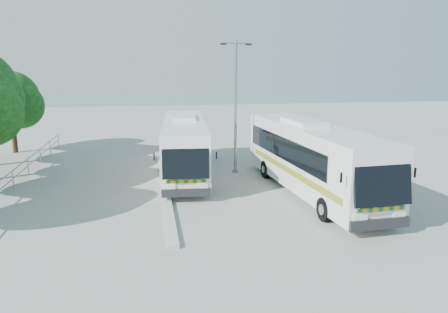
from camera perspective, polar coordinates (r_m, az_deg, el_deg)
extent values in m
plane|color=#9E9E99|center=(21.43, -1.36, -5.19)|extent=(100.00, 100.00, 0.00)
cube|color=#B2B2AD|center=(23.12, -7.77, -3.82)|extent=(0.40, 16.00, 0.15)
cylinder|color=gray|center=(25.80, -25.35, -1.23)|extent=(0.06, 22.00, 0.06)
cylinder|color=gray|center=(25.89, -25.28, -2.09)|extent=(0.06, 22.00, 0.06)
cylinder|color=gray|center=(35.44, -21.12, 1.66)|extent=(0.06, 0.06, 1.00)
cylinder|color=#382314|center=(35.27, -25.74, 2.69)|extent=(0.36, 0.36, 2.77)
sphere|color=#0E330E|center=(35.01, -26.11, 6.76)|extent=(4.03, 4.03, 4.03)
sphere|color=#0E330E|center=(34.36, -25.06, 6.04)|extent=(3.28, 3.28, 3.28)
sphere|color=#0E330E|center=(35.76, -26.89, 7.59)|extent=(3.02, 3.02, 3.02)
cube|color=white|center=(25.44, -5.19, 1.54)|extent=(3.15, 11.32, 2.84)
cube|color=black|center=(19.86, -5.04, -0.35)|extent=(2.17, 0.58, 1.81)
cube|color=black|center=(25.95, -7.83, 2.46)|extent=(0.71, 8.92, 1.02)
cube|color=black|center=(25.96, -2.60, 2.57)|extent=(0.71, 8.92, 1.02)
cube|color=#0B5216|center=(25.29, -7.85, 0.17)|extent=(0.74, 9.66, 0.26)
cylinder|color=black|center=(22.19, -7.75, -3.44)|extent=(0.35, 0.95, 0.93)
cylinder|color=black|center=(22.21, -2.31, -3.33)|extent=(0.35, 0.95, 0.93)
cylinder|color=black|center=(28.80, -7.30, 0.11)|extent=(0.35, 0.95, 0.93)
cylinder|color=black|center=(28.82, -3.11, 0.19)|extent=(0.35, 0.95, 0.93)
cube|color=silver|center=(21.92, 11.27, 0.01)|extent=(3.32, 12.09, 3.04)
cube|color=black|center=(16.75, 20.02, -2.82)|extent=(2.32, 0.61, 1.93)
cube|color=black|center=(21.89, 7.65, 1.11)|extent=(0.72, 9.53, 1.09)
cube|color=black|center=(22.93, 13.54, 1.37)|extent=(0.72, 9.53, 1.09)
cube|color=#0C5527|center=(21.27, 8.45, -1.83)|extent=(0.75, 10.33, 0.28)
cylinder|color=black|center=(18.42, 13.03, -6.74)|extent=(0.37, 1.01, 1.00)
cylinder|color=black|center=(19.52, 18.97, -6.04)|extent=(0.37, 1.01, 1.00)
cylinder|color=black|center=(24.85, 5.50, -1.66)|extent=(0.37, 1.01, 1.00)
cylinder|color=black|center=(25.67, 10.24, -1.36)|extent=(0.37, 1.01, 1.00)
cylinder|color=gray|center=(25.46, 1.53, 6.34)|extent=(0.18, 0.18, 7.68)
cylinder|color=gray|center=(25.37, 1.58, 14.57)|extent=(1.53, 0.34, 0.08)
cube|color=black|center=(25.10, -0.11, 14.49)|extent=(0.36, 0.23, 0.12)
cube|color=black|center=(25.66, 3.22, 14.42)|extent=(0.36, 0.23, 0.12)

